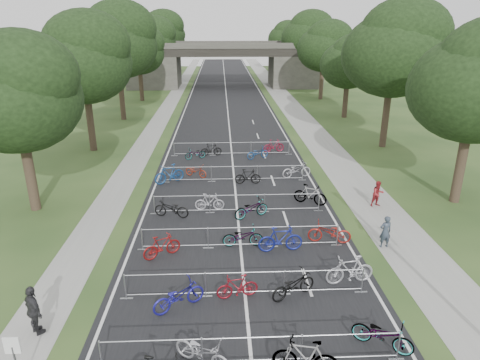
% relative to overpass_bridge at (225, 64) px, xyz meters
% --- Properties ---
extents(road, '(11.00, 140.00, 0.01)m').
position_rel_overpass_bridge_xyz_m(road, '(0.00, -15.00, -3.53)').
color(road, black).
rests_on(road, ground).
extents(sidewalk_right, '(3.00, 140.00, 0.01)m').
position_rel_overpass_bridge_xyz_m(sidewalk_right, '(8.00, -15.00, -3.53)').
color(sidewalk_right, gray).
rests_on(sidewalk_right, ground).
extents(sidewalk_left, '(2.00, 140.00, 0.01)m').
position_rel_overpass_bridge_xyz_m(sidewalk_left, '(-7.50, -15.00, -3.53)').
color(sidewalk_left, gray).
rests_on(sidewalk_left, ground).
extents(lane_markings, '(0.12, 140.00, 0.00)m').
position_rel_overpass_bridge_xyz_m(lane_markings, '(0.00, -15.00, -3.53)').
color(lane_markings, silver).
rests_on(lane_markings, ground).
extents(overpass_bridge, '(31.00, 8.00, 7.05)m').
position_rel_overpass_bridge_xyz_m(overpass_bridge, '(0.00, 0.00, 0.00)').
color(overpass_bridge, '#3F3D38').
rests_on(overpass_bridge, ground).
extents(park_sign, '(0.45, 0.06, 1.83)m').
position_rel_overpass_bridge_xyz_m(park_sign, '(-6.80, -62.00, -2.27)').
color(park_sign, '#4C4C51').
rests_on(park_sign, ground).
extents(tree_left_0, '(6.72, 6.72, 10.25)m').
position_rel_overpass_bridge_xyz_m(tree_left_0, '(-11.39, -49.07, 2.96)').
color(tree_left_0, '#33261C').
rests_on(tree_left_0, ground).
extents(tree_right_0, '(7.17, 7.17, 10.93)m').
position_rel_overpass_bridge_xyz_m(tree_right_0, '(13.11, -49.07, 3.39)').
color(tree_right_0, '#33261C').
rests_on(tree_right_0, ground).
extents(tree_left_1, '(7.56, 7.56, 11.53)m').
position_rel_overpass_bridge_xyz_m(tree_left_1, '(-11.39, -37.07, 3.77)').
color(tree_left_1, '#33261C').
rests_on(tree_left_1, ground).
extents(tree_right_1, '(8.18, 8.18, 12.47)m').
position_rel_overpass_bridge_xyz_m(tree_right_1, '(13.11, -37.07, 4.37)').
color(tree_right_1, '#33261C').
rests_on(tree_right_1, ground).
extents(tree_left_2, '(8.40, 8.40, 12.81)m').
position_rel_overpass_bridge_xyz_m(tree_left_2, '(-11.39, -25.07, 4.58)').
color(tree_left_2, '#33261C').
rests_on(tree_left_2, ground).
extents(tree_right_2, '(6.16, 6.16, 9.39)m').
position_rel_overpass_bridge_xyz_m(tree_right_2, '(13.11, -25.07, 2.41)').
color(tree_right_2, '#33261C').
rests_on(tree_right_2, ground).
extents(tree_left_3, '(6.72, 6.72, 10.25)m').
position_rel_overpass_bridge_xyz_m(tree_left_3, '(-11.39, -13.07, 2.96)').
color(tree_left_3, '#33261C').
rests_on(tree_left_3, ground).
extents(tree_right_3, '(7.17, 7.17, 10.93)m').
position_rel_overpass_bridge_xyz_m(tree_right_3, '(13.11, -13.07, 3.39)').
color(tree_right_3, '#33261C').
rests_on(tree_right_3, ground).
extents(tree_left_4, '(7.56, 7.56, 11.53)m').
position_rel_overpass_bridge_xyz_m(tree_left_4, '(-11.39, -1.07, 3.77)').
color(tree_left_4, '#33261C').
rests_on(tree_left_4, ground).
extents(tree_right_4, '(8.18, 8.18, 12.47)m').
position_rel_overpass_bridge_xyz_m(tree_right_4, '(13.11, -1.07, 4.37)').
color(tree_right_4, '#33261C').
rests_on(tree_right_4, ground).
extents(tree_left_5, '(8.40, 8.40, 12.81)m').
position_rel_overpass_bridge_xyz_m(tree_left_5, '(-11.39, 10.93, 4.58)').
color(tree_left_5, '#33261C').
rests_on(tree_left_5, ground).
extents(tree_right_5, '(6.16, 6.16, 9.39)m').
position_rel_overpass_bridge_xyz_m(tree_right_5, '(13.11, 10.93, 2.41)').
color(tree_right_5, '#33261C').
rests_on(tree_right_5, ground).
extents(tree_left_6, '(6.72, 6.72, 10.25)m').
position_rel_overpass_bridge_xyz_m(tree_left_6, '(-11.39, 22.93, 2.96)').
color(tree_left_6, '#33261C').
rests_on(tree_left_6, ground).
extents(tree_right_6, '(7.17, 7.17, 10.93)m').
position_rel_overpass_bridge_xyz_m(tree_right_6, '(13.11, 22.93, 3.39)').
color(tree_right_6, '#33261C').
rests_on(tree_right_6, ground).
extents(barrier_row_1, '(9.70, 0.08, 1.10)m').
position_rel_overpass_bridge_xyz_m(barrier_row_1, '(0.00, -61.40, -2.99)').
color(barrier_row_1, '#A4A7AC').
rests_on(barrier_row_1, ground).
extents(barrier_row_2, '(9.70, 0.08, 1.10)m').
position_rel_overpass_bridge_xyz_m(barrier_row_2, '(0.00, -57.80, -2.99)').
color(barrier_row_2, '#A4A7AC').
rests_on(barrier_row_2, ground).
extents(barrier_row_3, '(9.70, 0.08, 1.10)m').
position_rel_overpass_bridge_xyz_m(barrier_row_3, '(0.00, -54.00, -2.99)').
color(barrier_row_3, '#A4A7AC').
rests_on(barrier_row_3, ground).
extents(barrier_row_4, '(9.70, 0.08, 1.10)m').
position_rel_overpass_bridge_xyz_m(barrier_row_4, '(0.00, -50.00, -2.99)').
color(barrier_row_4, '#A4A7AC').
rests_on(barrier_row_4, ground).
extents(barrier_row_5, '(9.70, 0.08, 1.10)m').
position_rel_overpass_bridge_xyz_m(barrier_row_5, '(0.00, -45.00, -2.99)').
color(barrier_row_5, '#A4A7AC').
rests_on(barrier_row_5, ground).
extents(barrier_row_6, '(9.70, 0.08, 1.10)m').
position_rel_overpass_bridge_xyz_m(barrier_row_6, '(0.00, -39.00, -2.99)').
color(barrier_row_6, '#A4A7AC').
rests_on(barrier_row_6, ground).
extents(bike_5, '(2.09, 1.67, 1.06)m').
position_rel_overpass_bridge_xyz_m(bike_5, '(-1.52, -61.36, -3.00)').
color(bike_5, '#A3A3AA').
rests_on(bike_5, ground).
extents(bike_6, '(2.09, 0.99, 1.21)m').
position_rel_overpass_bridge_xyz_m(bike_6, '(1.59, -61.79, -2.93)').
color(bike_6, '#A4A7AC').
rests_on(bike_6, ground).
extents(bike_7, '(2.07, 1.67, 1.06)m').
position_rel_overpass_bridge_xyz_m(bike_7, '(4.30, -60.85, -3.00)').
color(bike_7, '#A4A7AC').
rests_on(bike_7, ground).
extents(bike_8, '(2.15, 1.70, 1.09)m').
position_rel_overpass_bridge_xyz_m(bike_8, '(-2.51, -58.48, -2.99)').
color(bike_8, navy).
rests_on(bike_8, ground).
extents(bike_9, '(1.70, 0.76, 0.99)m').
position_rel_overpass_bridge_xyz_m(bike_9, '(-0.31, -57.91, -3.04)').
color(bike_9, maroon).
rests_on(bike_9, ground).
extents(bike_10, '(2.07, 1.54, 1.04)m').
position_rel_overpass_bridge_xyz_m(bike_10, '(1.85, -57.95, -3.01)').
color(bike_10, black).
rests_on(bike_10, ground).
extents(bike_11, '(2.11, 0.87, 1.23)m').
position_rel_overpass_bridge_xyz_m(bike_11, '(4.29, -57.13, -2.92)').
color(bike_11, '#AAAAB2').
rests_on(bike_11, ground).
extents(bike_12, '(1.82, 1.39, 1.09)m').
position_rel_overpass_bridge_xyz_m(bike_12, '(-3.60, -54.69, -2.99)').
color(bike_12, maroon).
rests_on(bike_12, ground).
extents(bike_13, '(1.94, 0.74, 1.01)m').
position_rel_overpass_bridge_xyz_m(bike_13, '(0.11, -53.86, -3.03)').
color(bike_13, '#A4A7AC').
rests_on(bike_13, ground).
extents(bike_14, '(2.15, 0.79, 1.26)m').
position_rel_overpass_bridge_xyz_m(bike_14, '(1.83, -54.43, -2.90)').
color(bike_14, navy).
rests_on(bike_14, ground).
extents(bike_15, '(2.16, 1.07, 1.08)m').
position_rel_overpass_bridge_xyz_m(bike_15, '(4.30, -53.71, -2.99)').
color(bike_15, maroon).
rests_on(bike_15, ground).
extents(bike_16, '(2.06, 1.14, 1.02)m').
position_rel_overpass_bridge_xyz_m(bike_16, '(-3.62, -50.47, -3.02)').
color(bike_16, black).
rests_on(bike_16, ground).
extents(bike_17, '(1.69, 0.52, 1.01)m').
position_rel_overpass_bridge_xyz_m(bike_17, '(-1.56, -49.64, -3.03)').
color(bike_17, '#B5B4BD').
rests_on(bike_17, ground).
extents(bike_18, '(2.14, 1.51, 1.07)m').
position_rel_overpass_bridge_xyz_m(bike_18, '(0.73, -50.70, -3.00)').
color(bike_18, '#A4A7AC').
rests_on(bike_18, ground).
extents(bike_19, '(2.01, 1.43, 1.19)m').
position_rel_overpass_bridge_xyz_m(bike_19, '(4.30, -49.03, -2.94)').
color(bike_19, '#A4A7AC').
rests_on(bike_19, ground).
extents(bike_20, '(2.10, 1.61, 1.26)m').
position_rel_overpass_bridge_xyz_m(bike_20, '(-4.30, -45.10, -2.90)').
color(bike_20, navy).
rests_on(bike_20, ground).
extents(bike_21, '(1.77, 1.42, 0.90)m').
position_rel_overpass_bridge_xyz_m(bike_21, '(-2.61, -44.01, -3.08)').
color(bike_21, '#9E2D17').
rests_on(bike_21, ground).
extents(bike_22, '(1.72, 0.51, 1.03)m').
position_rel_overpass_bridge_xyz_m(bike_22, '(0.87, -45.53, -3.02)').
color(bike_22, black).
rests_on(bike_22, ground).
extents(bike_23, '(2.18, 1.21, 1.08)m').
position_rel_overpass_bridge_xyz_m(bike_23, '(4.29, -44.42, -2.99)').
color(bike_23, '#A3A3AA').
rests_on(bike_23, ground).
extents(bike_24, '(1.76, 1.16, 0.87)m').
position_rel_overpass_bridge_xyz_m(bike_24, '(-2.87, -39.92, -3.10)').
color(bike_24, '#A4A7AC').
rests_on(bike_24, ground).
extents(bike_25, '(1.76, 0.79, 1.02)m').
position_rel_overpass_bridge_xyz_m(bike_25, '(-1.66, -39.12, -3.02)').
color(bike_25, black).
rests_on(bike_25, ground).
extents(bike_26, '(1.94, 1.36, 0.97)m').
position_rel_overpass_bridge_xyz_m(bike_26, '(1.98, -40.03, -3.05)').
color(bike_26, navy).
rests_on(bike_26, ground).
extents(bike_27, '(1.84, 0.88, 1.06)m').
position_rel_overpass_bridge_xyz_m(bike_27, '(3.45, -38.30, -3.00)').
color(bike_27, maroon).
rests_on(bike_27, ground).
extents(pedestrian_a, '(0.62, 0.45, 1.60)m').
position_rel_overpass_bridge_xyz_m(pedestrian_a, '(6.80, -54.24, -2.73)').
color(pedestrian_a, '#2E3946').
rests_on(pedestrian_a, ground).
extents(pedestrian_b, '(0.86, 0.74, 1.52)m').
position_rel_overpass_bridge_xyz_m(pedestrian_b, '(8.13, -49.50, -2.77)').
color(pedestrian_b, maroon).
rests_on(pedestrian_b, ground).
extents(pedestrian_c, '(1.09, 1.07, 1.84)m').
position_rel_overpass_bridge_xyz_m(pedestrian_c, '(-7.25, -59.62, -2.61)').
color(pedestrian_c, '#29292C').
rests_on(pedestrian_c, ground).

